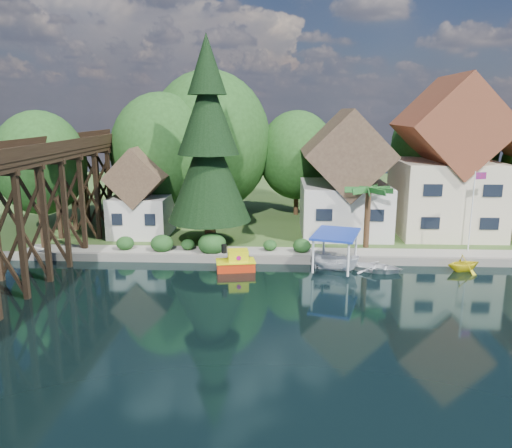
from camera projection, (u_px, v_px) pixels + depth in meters
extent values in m
plane|color=black|center=(258.00, 303.00, 30.16)|extent=(140.00, 140.00, 0.00)
cube|color=#345120|center=(270.00, 200.00, 63.21)|extent=(140.00, 52.00, 0.50)
cube|color=slate|center=(316.00, 260.00, 37.70)|extent=(60.00, 0.40, 0.62)
cube|color=gray|center=(340.00, 253.00, 38.83)|extent=(50.00, 2.60, 0.06)
cube|color=black|center=(20.00, 224.00, 33.11)|extent=(4.00, 0.36, 8.00)
cube|color=black|center=(43.00, 214.00, 36.23)|extent=(4.00, 0.36, 8.00)
cube|color=black|center=(61.00, 206.00, 39.34)|extent=(4.00, 0.36, 8.00)
cube|color=black|center=(77.00, 199.00, 42.46)|extent=(4.00, 0.36, 8.00)
cube|color=black|center=(91.00, 193.00, 45.58)|extent=(4.00, 0.36, 8.00)
cube|color=black|center=(103.00, 187.00, 48.69)|extent=(4.00, 0.36, 8.00)
cube|color=black|center=(114.00, 183.00, 51.81)|extent=(4.00, 0.36, 8.00)
cube|color=black|center=(123.00, 179.00, 54.92)|extent=(4.00, 0.36, 8.00)
cube|color=black|center=(10.00, 159.00, 35.02)|extent=(0.35, 44.00, 0.35)
cube|color=black|center=(59.00, 159.00, 34.86)|extent=(0.35, 44.00, 0.35)
cube|color=black|center=(34.00, 154.00, 34.87)|extent=(4.00, 44.00, 0.30)
cube|color=black|center=(5.00, 146.00, 34.84)|extent=(0.12, 44.00, 0.80)
cube|color=black|center=(61.00, 147.00, 34.66)|extent=(0.12, 44.00, 0.80)
cube|color=beige|center=(344.00, 208.00, 44.81)|extent=(7.50, 8.00, 4.50)
cube|color=#452F25|center=(346.00, 153.00, 43.71)|extent=(7.64, 8.64, 7.64)
cube|color=black|center=(324.00, 215.00, 40.92)|extent=(1.35, 0.08, 1.00)
cube|color=black|center=(376.00, 215.00, 40.73)|extent=(1.35, 0.08, 1.00)
cube|color=beige|center=(444.00, 197.00, 44.67)|extent=(8.50, 8.50, 6.50)
cube|color=brown|center=(450.00, 126.00, 43.26)|extent=(8.65, 9.18, 8.65)
cube|color=black|center=(432.00, 202.00, 40.52)|extent=(1.53, 0.08, 1.00)
cube|color=black|center=(492.00, 203.00, 40.31)|extent=(1.53, 0.08, 1.00)
cube|color=beige|center=(142.00, 215.00, 44.28)|extent=(5.00, 5.00, 3.50)
cube|color=#452F25|center=(140.00, 176.00, 43.49)|extent=(5.09, 5.40, 5.09)
cube|color=black|center=(117.00, 219.00, 41.83)|extent=(0.90, 0.08, 1.00)
cube|color=black|center=(150.00, 220.00, 41.70)|extent=(0.90, 0.08, 1.00)
cylinder|color=#382314|center=(164.00, 201.00, 48.50)|extent=(0.50, 0.50, 4.50)
ellipsoid|color=#1E4217|center=(162.00, 152.00, 47.45)|extent=(4.40, 4.40, 5.06)
cylinder|color=#382314|center=(210.00, 192.00, 52.17)|extent=(0.50, 0.50, 4.95)
ellipsoid|color=#1E4217|center=(209.00, 142.00, 51.00)|extent=(5.00, 5.00, 5.75)
cylinder|color=#382314|center=(296.00, 196.00, 52.83)|extent=(0.50, 0.50, 4.05)
ellipsoid|color=#1E4217|center=(297.00, 155.00, 51.88)|extent=(4.00, 4.00, 4.60)
cylinder|color=#382314|center=(440.00, 195.00, 52.10)|extent=(0.50, 0.50, 4.50)
ellipsoid|color=#1E4217|center=(444.00, 149.00, 51.04)|extent=(4.60, 4.60, 5.29)
cylinder|color=#382314|center=(45.00, 210.00, 45.11)|extent=(0.50, 0.50, 4.05)
ellipsoid|color=#1E4217|center=(40.00, 163.00, 44.16)|extent=(4.00, 4.00, 4.60)
ellipsoid|color=#173C15|center=(162.00, 242.00, 39.20)|extent=(1.98, 1.98, 1.53)
ellipsoid|color=#173C15|center=(188.00, 243.00, 39.44)|extent=(1.54, 1.54, 1.19)
ellipsoid|color=#173C15|center=(212.00, 242.00, 38.81)|extent=(2.20, 2.20, 1.70)
ellipsoid|color=#173C15|center=(125.00, 242.00, 39.55)|extent=(1.76, 1.76, 1.36)
ellipsoid|color=#173C15|center=(270.00, 244.00, 39.24)|extent=(1.54, 1.54, 1.19)
ellipsoid|color=#173C15|center=(302.00, 244.00, 38.82)|extent=(1.76, 1.76, 1.36)
cylinder|color=#382314|center=(210.00, 226.00, 41.09)|extent=(0.92, 0.92, 3.07)
cone|color=black|center=(209.00, 170.00, 40.06)|extent=(6.76, 6.76, 8.20)
cone|color=black|center=(208.00, 112.00, 39.03)|extent=(4.92, 4.92, 6.66)
cone|color=black|center=(207.00, 64.00, 38.23)|extent=(3.07, 3.07, 4.61)
cylinder|color=#382314|center=(367.00, 220.00, 40.00)|extent=(0.45, 0.45, 4.52)
ellipsoid|color=#184818|center=(369.00, 190.00, 39.45)|extent=(4.78, 4.78, 1.03)
cylinder|color=white|center=(472.00, 212.00, 38.53)|extent=(0.09, 0.09, 6.35)
cube|color=red|center=(481.00, 176.00, 38.01)|extent=(0.89, 0.27, 0.54)
cube|color=red|center=(236.00, 266.00, 36.17)|extent=(2.92, 1.89, 0.72)
cube|color=yellow|center=(236.00, 261.00, 36.09)|extent=(3.02, 1.99, 0.09)
cube|color=yellow|center=(238.00, 256.00, 36.02)|extent=(1.61, 1.32, 0.90)
cylinder|color=black|center=(224.00, 249.00, 35.77)|extent=(0.40, 0.40, 0.63)
cylinder|color=#A90D6B|center=(239.00, 258.00, 35.48)|extent=(0.33, 0.13, 0.33)
cylinder|color=#A90D6B|center=(237.00, 254.00, 36.57)|extent=(0.33, 0.13, 0.33)
cylinder|color=#A90D6B|center=(248.00, 256.00, 36.11)|extent=(0.13, 0.33, 0.33)
imported|color=silver|center=(377.00, 266.00, 35.98)|extent=(4.19, 3.55, 0.74)
imported|color=white|center=(335.00, 261.00, 36.12)|extent=(3.74, 2.24, 1.35)
cube|color=#1A38AF|center=(336.00, 234.00, 35.67)|extent=(4.08, 5.00, 0.16)
cylinder|color=white|center=(348.00, 259.00, 33.80)|extent=(0.16, 0.16, 2.44)
cylinder|color=white|center=(356.00, 245.00, 37.31)|extent=(0.16, 0.16, 2.44)
cylinder|color=white|center=(313.00, 256.00, 34.57)|extent=(0.16, 0.16, 2.44)
cylinder|color=white|center=(324.00, 243.00, 38.08)|extent=(0.16, 0.16, 2.44)
imported|color=yellow|center=(464.00, 262.00, 35.96)|extent=(3.10, 2.88, 1.35)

